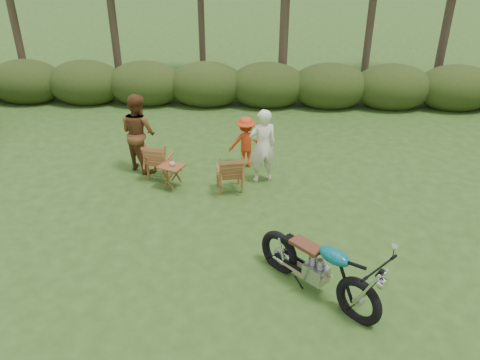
{
  "coord_description": "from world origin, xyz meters",
  "views": [
    {
      "loc": [
        -0.15,
        -5.87,
        4.99
      ],
      "look_at": [
        -0.54,
        1.88,
        0.9
      ],
      "focal_mm": 35.0,
      "sensor_mm": 36.0,
      "label": 1
    }
  ],
  "objects_px": {
    "motorcycle": "(314,291)",
    "adult_b": "(142,168)",
    "side_table": "(172,177)",
    "cup": "(173,164)",
    "child": "(246,166)",
    "adult_a": "(262,180)",
    "lawn_chair_left": "(162,176)",
    "lawn_chair_right": "(230,189)"
  },
  "relations": [
    {
      "from": "adult_a",
      "to": "lawn_chair_right",
      "type": "bearing_deg",
      "value": 14.07
    },
    {
      "from": "motorcycle",
      "to": "cup",
      "type": "bearing_deg",
      "value": 175.75
    },
    {
      "from": "cup",
      "to": "adult_a",
      "type": "xyz_separation_m",
      "value": [
        1.94,
        0.45,
        -0.59
      ]
    },
    {
      "from": "lawn_chair_right",
      "to": "cup",
      "type": "relative_size",
      "value": 7.59
    },
    {
      "from": "motorcycle",
      "to": "child",
      "type": "bearing_deg",
      "value": 150.92
    },
    {
      "from": "lawn_chair_left",
      "to": "side_table",
      "type": "distance_m",
      "value": 0.71
    },
    {
      "from": "motorcycle",
      "to": "side_table",
      "type": "xyz_separation_m",
      "value": [
        -2.83,
        3.25,
        0.27
      ]
    },
    {
      "from": "cup",
      "to": "adult_a",
      "type": "distance_m",
      "value": 2.08
    },
    {
      "from": "lawn_chair_left",
      "to": "side_table",
      "type": "bearing_deg",
      "value": 133.91
    },
    {
      "from": "side_table",
      "to": "child",
      "type": "distance_m",
      "value": 1.99
    },
    {
      "from": "lawn_chair_right",
      "to": "lawn_chair_left",
      "type": "distance_m",
      "value": 1.72
    },
    {
      "from": "cup",
      "to": "adult_a",
      "type": "bearing_deg",
      "value": 13.05
    },
    {
      "from": "lawn_chair_right",
      "to": "child",
      "type": "relative_size",
      "value": 0.69
    },
    {
      "from": "lawn_chair_right",
      "to": "lawn_chair_left",
      "type": "xyz_separation_m",
      "value": [
        -1.63,
        0.56,
        0.0
      ]
    },
    {
      "from": "side_table",
      "to": "child",
      "type": "bearing_deg",
      "value": 37.04
    },
    {
      "from": "adult_b",
      "to": "child",
      "type": "height_order",
      "value": "adult_b"
    },
    {
      "from": "lawn_chair_left",
      "to": "adult_b",
      "type": "distance_m",
      "value": 0.67
    },
    {
      "from": "adult_a",
      "to": "adult_b",
      "type": "height_order",
      "value": "adult_b"
    },
    {
      "from": "motorcycle",
      "to": "lawn_chair_right",
      "type": "bearing_deg",
      "value": 160.84
    },
    {
      "from": "side_table",
      "to": "adult_a",
      "type": "height_order",
      "value": "adult_a"
    },
    {
      "from": "adult_a",
      "to": "child",
      "type": "bearing_deg",
      "value": -80.33
    },
    {
      "from": "motorcycle",
      "to": "adult_b",
      "type": "bearing_deg",
      "value": 176.82
    },
    {
      "from": "motorcycle",
      "to": "lawn_chair_right",
      "type": "relative_size",
      "value": 2.54
    },
    {
      "from": "lawn_chair_left",
      "to": "side_table",
      "type": "relative_size",
      "value": 1.58
    },
    {
      "from": "adult_b",
      "to": "child",
      "type": "relative_size",
      "value": 1.47
    },
    {
      "from": "lawn_chair_right",
      "to": "child",
      "type": "xyz_separation_m",
      "value": [
        0.3,
        1.19,
        0.0
      ]
    },
    {
      "from": "lawn_chair_left",
      "to": "adult_b",
      "type": "height_order",
      "value": "adult_b"
    },
    {
      "from": "side_table",
      "to": "cup",
      "type": "xyz_separation_m",
      "value": [
        0.03,
        0.01,
        0.32
      ]
    },
    {
      "from": "motorcycle",
      "to": "side_table",
      "type": "distance_m",
      "value": 4.32
    },
    {
      "from": "lawn_chair_right",
      "to": "side_table",
      "type": "height_order",
      "value": "side_table"
    },
    {
      "from": "cup",
      "to": "child",
      "type": "bearing_deg",
      "value": 37.45
    },
    {
      "from": "lawn_chair_right",
      "to": "adult_a",
      "type": "distance_m",
      "value": 0.85
    },
    {
      "from": "motorcycle",
      "to": "adult_a",
      "type": "relative_size",
      "value": 1.3
    },
    {
      "from": "adult_a",
      "to": "adult_b",
      "type": "distance_m",
      "value": 2.92
    },
    {
      "from": "adult_b",
      "to": "cup",
      "type": "bearing_deg",
      "value": 172.06
    },
    {
      "from": "motorcycle",
      "to": "adult_b",
      "type": "relative_size",
      "value": 1.2
    },
    {
      "from": "motorcycle",
      "to": "cup",
      "type": "relative_size",
      "value": 19.32
    },
    {
      "from": "motorcycle",
      "to": "adult_a",
      "type": "xyz_separation_m",
      "value": [
        -0.86,
        3.7,
        0.0
      ]
    },
    {
      "from": "lawn_chair_left",
      "to": "cup",
      "type": "distance_m",
      "value": 0.9
    },
    {
      "from": "side_table",
      "to": "child",
      "type": "height_order",
      "value": "child"
    },
    {
      "from": "side_table",
      "to": "adult_a",
      "type": "relative_size",
      "value": 0.32
    },
    {
      "from": "lawn_chair_right",
      "to": "cup",
      "type": "height_order",
      "value": "cup"
    }
  ]
}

